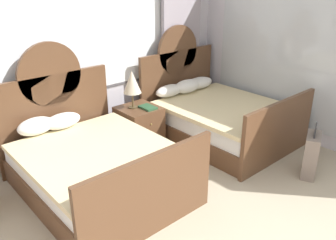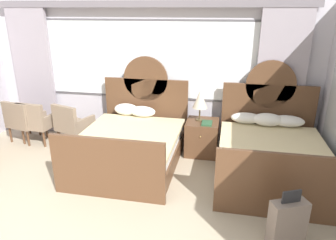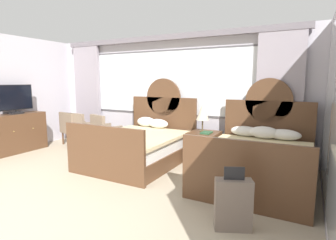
# 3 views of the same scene
# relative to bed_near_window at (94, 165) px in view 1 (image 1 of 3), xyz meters

# --- Properties ---
(wall_back_window) EXTENTS (6.45, 0.22, 2.70)m
(wall_back_window) POSITION_rel_bed_near_window_xyz_m (0.01, 1.17, 1.07)
(wall_back_window) COLOR silver
(wall_back_window) RESTS_ON ground_plane
(wall_right_mirror) EXTENTS (0.08, 4.65, 2.70)m
(wall_right_mirror) POSITION_rel_bed_near_window_xyz_m (3.27, -1.12, 1.00)
(wall_right_mirror) COLOR silver
(wall_right_mirror) RESTS_ON ground_plane
(bed_near_window) EXTENTS (1.65, 2.13, 1.71)m
(bed_near_window) POSITION_rel_bed_near_window_xyz_m (0.00, 0.00, 0.00)
(bed_near_window) COLOR brown
(bed_near_window) RESTS_ON ground_plane
(bed_near_mirror) EXTENTS (1.65, 2.13, 1.71)m
(bed_near_mirror) POSITION_rel_bed_near_window_xyz_m (2.30, 0.01, 0.01)
(bed_near_mirror) COLOR brown
(bed_near_mirror) RESTS_ON ground_plane
(nightstand_between_beds) EXTENTS (0.58, 0.60, 0.63)m
(nightstand_between_beds) POSITION_rel_bed_near_window_xyz_m (1.15, 0.61, -0.04)
(nightstand_between_beds) COLOR brown
(nightstand_between_beds) RESTS_ON ground_plane
(table_lamp_on_nightstand) EXTENTS (0.27, 0.27, 0.57)m
(table_lamp_on_nightstand) POSITION_rel_bed_near_window_xyz_m (1.09, 0.67, 0.67)
(table_lamp_on_nightstand) COLOR brown
(table_lamp_on_nightstand) RESTS_ON nightstand_between_beds
(book_on_nightstand) EXTENTS (0.18, 0.26, 0.03)m
(book_on_nightstand) POSITION_rel_bed_near_window_xyz_m (1.24, 0.50, 0.29)
(book_on_nightstand) COLOR #285133
(book_on_nightstand) RESTS_ON nightstand_between_beds
(suitcase_on_floor) EXTENTS (0.44, 0.32, 0.72)m
(suitcase_on_floor) POSITION_rel_bed_near_window_xyz_m (2.31, -1.58, -0.06)
(suitcase_on_floor) COLOR #75665B
(suitcase_on_floor) RESTS_ON ground_plane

